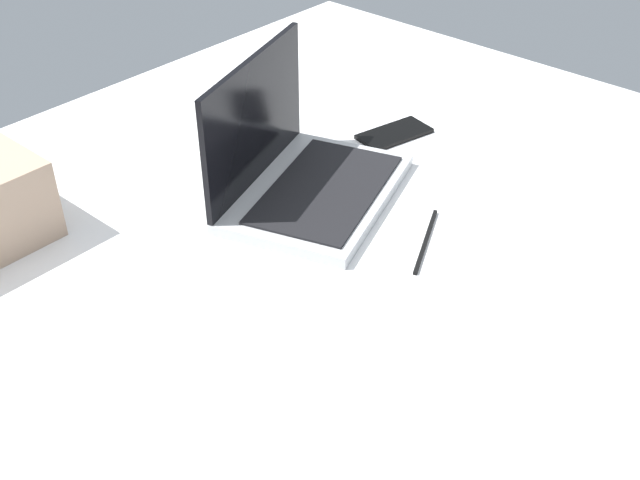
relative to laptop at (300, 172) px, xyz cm
name	(u,v)px	position (x,y,z in cm)	size (l,w,h in cm)	color
bed_mattress	(291,303)	(-14.15, -10.71, -13.41)	(180.00, 140.00, 18.00)	white
laptop	(300,172)	(0.00, 0.00, 0.00)	(38.61, 32.32, 23.00)	#B7BABC
cell_phone	(394,134)	(27.01, 0.65, -4.01)	(6.80, 14.00, 0.80)	black
charger_cable	(426,241)	(2.56, -23.84, -4.11)	(17.00, 0.60, 0.60)	black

